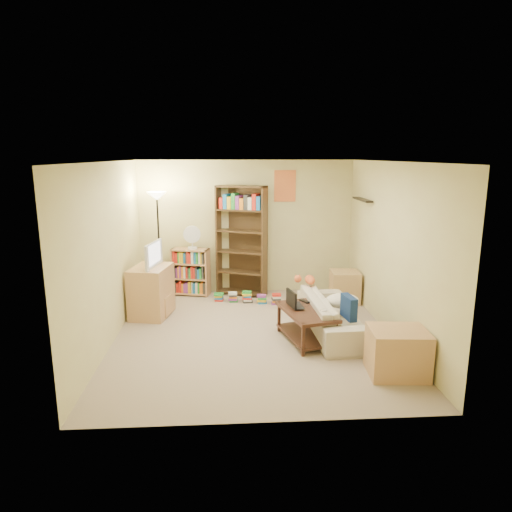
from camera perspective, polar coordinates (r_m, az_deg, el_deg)
The scene contains 19 objects.
room at distance 6.37m, azimuth -0.30°, elevation 3.82°, with size 4.50×4.54×2.52m.
sofa at distance 6.91m, azimuth 9.70°, elevation -7.23°, with size 0.81×1.90×0.55m, color #BCB09B.
navy_pillow at distance 6.49m, azimuth 11.51°, elevation -6.30°, with size 0.36×0.11×0.32m, color navy.
cream_blanket at distance 6.92m, azimuth 10.73°, elevation -5.52°, with size 0.50×0.36×0.22m, color silver.
tabby_cat at distance 7.41m, azimuth 6.49°, elevation -2.95°, with size 0.43×0.17×0.15m.
coffee_table at distance 6.53m, azimuth 6.33°, elevation -8.03°, with size 0.80×1.14×0.46m.
laptop at distance 6.60m, azimuth 5.64°, elevation -6.23°, with size 0.25×0.37×0.03m, color black.
laptop_screen at distance 6.50m, azimuth 4.44°, elevation -5.33°, with size 0.01×0.34×0.23m, color white.
mug at distance 6.26m, azimuth 8.39°, elevation -7.06°, with size 0.11×0.11×0.09m, color silver.
tv_remote at distance 6.82m, azimuth 6.09°, elevation -5.64°, with size 0.06×0.18×0.02m, color black.
tv_stand at distance 7.65m, azimuth -12.94°, elevation -4.32°, with size 0.55×0.77×0.82m, color tan.
television at distance 7.50m, azimuth -13.17°, elevation 0.18°, with size 0.23×0.71×0.41m, color black.
tall_bookshelf at distance 8.43m, azimuth -1.83°, elevation 2.23°, with size 0.97×0.64×2.05m.
short_bookshelf at distance 8.63m, azimuth -8.17°, elevation -1.98°, with size 0.74×0.43×0.89m.
desk_fan at distance 8.44m, azimuth -8.00°, elevation 2.39°, with size 0.32×0.18×0.44m.
floor_lamp at distance 8.14m, azimuth -12.20°, elevation 5.06°, with size 0.33×0.33×1.97m.
side_table at distance 8.32m, azimuth 11.04°, elevation -3.80°, with size 0.49×0.49×0.56m, color tan.
end_cabinet at distance 5.82m, azimuth 17.27°, elevation -11.40°, with size 0.68×0.56×0.56m, color tan.
book_stacks at distance 8.18m, azimuth -0.93°, elevation -5.26°, with size 1.19×0.39×0.21m.
Camera 1 is at (-0.36, -6.28, 2.59)m, focal length 32.00 mm.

